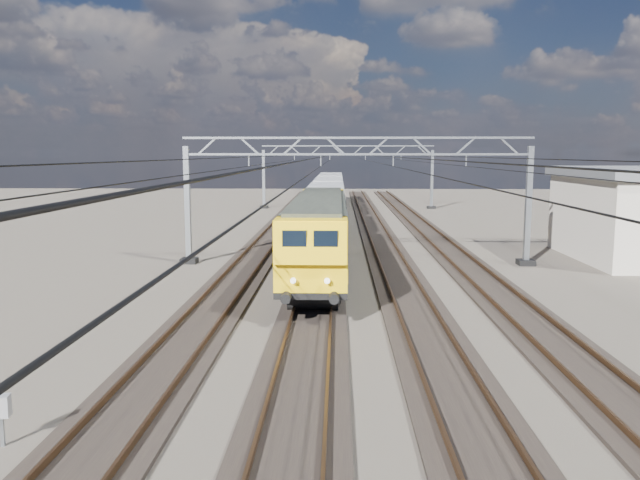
{
  "coord_description": "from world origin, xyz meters",
  "views": [
    {
      "loc": [
        -1.01,
        -30.72,
        6.18
      ],
      "look_at": [
        -1.82,
        -3.46,
        2.4
      ],
      "focal_mm": 35.0,
      "sensor_mm": 36.0,
      "label": 1
    }
  ],
  "objects_px": {
    "catenary_gantry_mid": "(357,195)",
    "locomotive": "(319,230)",
    "catenary_gantry_far": "(348,174)",
    "hopper_wagon_lead": "(326,204)",
    "hopper_wagon_mid": "(329,193)",
    "hopper_wagon_third": "(331,186)",
    "trackside_cabinet": "(0,408)"
  },
  "relations": [
    {
      "from": "catenary_gantry_mid",
      "to": "hopper_wagon_lead",
      "type": "xyz_separation_m",
      "value": [
        -2.0,
        14.68,
        -1.67
      ]
    },
    {
      "from": "catenary_gantry_far",
      "to": "locomotive",
      "type": "bearing_deg",
      "value": -92.93
    },
    {
      "from": "trackside_cabinet",
      "to": "hopper_wagon_mid",
      "type": "bearing_deg",
      "value": 71.85
    },
    {
      "from": "catenary_gantry_mid",
      "to": "hopper_wagon_mid",
      "type": "xyz_separation_m",
      "value": [
        -2.0,
        28.88,
        -1.67
      ]
    },
    {
      "from": "catenary_gantry_mid",
      "to": "locomotive",
      "type": "height_order",
      "value": "catenary_gantry_mid"
    },
    {
      "from": "locomotive",
      "to": "hopper_wagon_third",
      "type": "relative_size",
      "value": 1.62
    },
    {
      "from": "trackside_cabinet",
      "to": "hopper_wagon_third",
      "type": "bearing_deg",
      "value": 73.32
    },
    {
      "from": "hopper_wagon_mid",
      "to": "trackside_cabinet",
      "type": "relative_size",
      "value": 11.52
    },
    {
      "from": "trackside_cabinet",
      "to": "hopper_wagon_lead",
      "type": "bearing_deg",
      "value": 69.27
    },
    {
      "from": "hopper_wagon_third",
      "to": "trackside_cabinet",
      "type": "xyz_separation_m",
      "value": [
        -6.14,
        -65.46,
        -1.38
      ]
    },
    {
      "from": "catenary_gantry_far",
      "to": "hopper_wagon_mid",
      "type": "height_order",
      "value": "catenary_gantry_far"
    },
    {
      "from": "catenary_gantry_far",
      "to": "hopper_wagon_third",
      "type": "distance_m",
      "value": 7.55
    },
    {
      "from": "locomotive",
      "to": "trackside_cabinet",
      "type": "distance_m",
      "value": 20.37
    },
    {
      "from": "catenary_gantry_mid",
      "to": "catenary_gantry_far",
      "type": "bearing_deg",
      "value": 90.0
    },
    {
      "from": "catenary_gantry_mid",
      "to": "hopper_wagon_mid",
      "type": "relative_size",
      "value": 1.53
    },
    {
      "from": "catenary_gantry_far",
      "to": "locomotive",
      "type": "xyz_separation_m",
      "value": [
        -2.0,
        -39.01,
        -1.58
      ]
    },
    {
      "from": "hopper_wagon_lead",
      "to": "hopper_wagon_third",
      "type": "height_order",
      "value": "same"
    },
    {
      "from": "catenary_gantry_far",
      "to": "hopper_wagon_mid",
      "type": "relative_size",
      "value": 1.53
    },
    {
      "from": "catenary_gantry_mid",
      "to": "trackside_cabinet",
      "type": "height_order",
      "value": "catenary_gantry_mid"
    },
    {
      "from": "hopper_wagon_lead",
      "to": "trackside_cabinet",
      "type": "distance_m",
      "value": 37.59
    },
    {
      "from": "locomotive",
      "to": "hopper_wagon_mid",
      "type": "relative_size",
      "value": 1.62
    },
    {
      "from": "catenary_gantry_mid",
      "to": "hopper_wagon_third",
      "type": "distance_m",
      "value": 43.16
    },
    {
      "from": "locomotive",
      "to": "hopper_wagon_lead",
      "type": "relative_size",
      "value": 1.62
    },
    {
      "from": "catenary_gantry_mid",
      "to": "hopper_wagon_lead",
      "type": "bearing_deg",
      "value": 97.76
    },
    {
      "from": "trackside_cabinet",
      "to": "catenary_gantry_mid",
      "type": "bearing_deg",
      "value": 58.68
    },
    {
      "from": "catenary_gantry_mid",
      "to": "locomotive",
      "type": "xyz_separation_m",
      "value": [
        -2.0,
        -3.01,
        -1.58
      ]
    },
    {
      "from": "catenary_gantry_far",
      "to": "hopper_wagon_mid",
      "type": "bearing_deg",
      "value": -105.7
    },
    {
      "from": "hopper_wagon_mid",
      "to": "hopper_wagon_third",
      "type": "bearing_deg",
      "value": 90.0
    },
    {
      "from": "catenary_gantry_far",
      "to": "hopper_wagon_lead",
      "type": "xyz_separation_m",
      "value": [
        -2.0,
        -21.32,
        -1.67
      ]
    },
    {
      "from": "catenary_gantry_far",
      "to": "hopper_wagon_lead",
      "type": "height_order",
      "value": "catenary_gantry_far"
    },
    {
      "from": "hopper_wagon_third",
      "to": "locomotive",
      "type": "bearing_deg",
      "value": -90.0
    },
    {
      "from": "catenary_gantry_mid",
      "to": "locomotive",
      "type": "distance_m",
      "value": 3.95
    }
  ]
}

